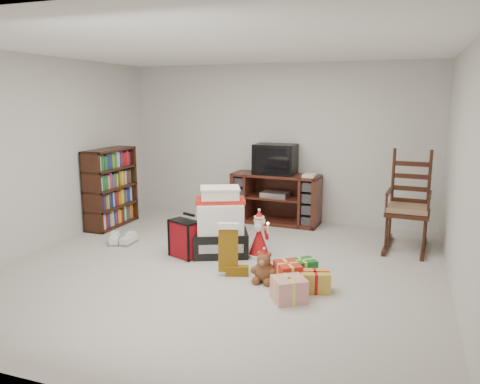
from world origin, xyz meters
name	(u,v)px	position (x,y,z in m)	size (l,w,h in m)	color
room	(219,163)	(0.00, 0.00, 1.25)	(5.01, 5.01, 2.51)	beige
tv_stand	(276,199)	(0.06, 2.22, 0.40)	(1.41, 0.56, 0.79)	#4C1B15
bookshelf	(111,189)	(-2.31, 1.21, 0.58)	(0.33, 0.98, 1.20)	#391D0F
rocking_chair	(407,214)	(2.03, 1.58, 0.46)	(0.60, 0.93, 1.35)	#391D0F
gift_pile	(220,226)	(-0.19, 0.48, 0.37)	(0.82, 0.73, 0.85)	black
red_suitcase	(184,239)	(-0.57, 0.23, 0.24)	(0.41, 0.32, 0.55)	maroon
stocking	(228,249)	(0.15, -0.13, 0.30)	(0.28, 0.12, 0.60)	#0D740C
teddy_bear	(264,269)	(0.60, -0.21, 0.15)	(0.23, 0.20, 0.34)	brown
santa_figurine	(259,239)	(0.30, 0.57, 0.23)	(0.29, 0.28, 0.60)	#B21315
mrs_claus_figurine	(200,232)	(-0.56, 0.68, 0.21)	(0.27, 0.25, 0.55)	#B21315
sneaker_pair	(122,240)	(-1.63, 0.43, 0.05)	(0.39, 0.32, 0.11)	silver
gift_cluster	(294,274)	(0.93, -0.22, 0.13)	(0.58, 0.88, 0.27)	red
crt_television	(275,159)	(0.04, 2.23, 1.02)	(0.64, 0.47, 0.47)	black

